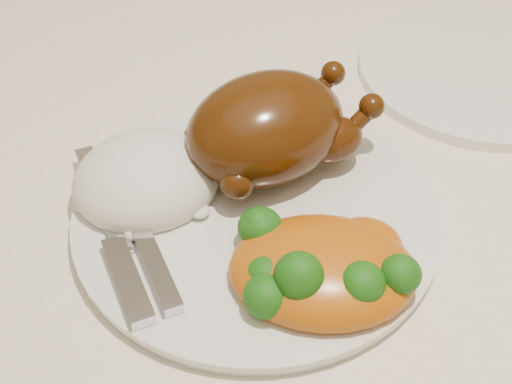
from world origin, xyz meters
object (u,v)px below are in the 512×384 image
object	(u,v)px
dining_table	(331,218)
side_plate	(482,70)
dinner_plate	(256,216)
roast_chicken	(270,127)

from	to	relation	value
dining_table	side_plate	xyz separation A→B (m)	(0.18, 0.04, 0.11)
dinner_plate	dining_table	bearing A→B (deg)	34.19
dining_table	side_plate	bearing A→B (deg)	13.67
dinner_plate	side_plate	world-z (taller)	dinner_plate
side_plate	roast_chicken	bearing A→B (deg)	-164.86
roast_chicken	side_plate	bearing A→B (deg)	4.78
dinner_plate	side_plate	size ratio (longest dim) A/B	1.16
dinner_plate	side_plate	distance (m)	0.31
dining_table	roast_chicken	xyz separation A→B (m)	(-0.08, -0.03, 0.16)
side_plate	dinner_plate	bearing A→B (deg)	-157.84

